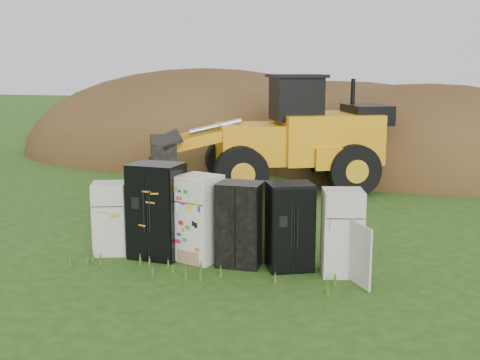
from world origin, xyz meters
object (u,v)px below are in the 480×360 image
object	(u,v)px
wheel_loader	(267,133)
fridge_open_door	(342,232)
fridge_sticker	(199,218)
fridge_black_side	(157,211)
fridge_black_right	(290,226)
fridge_dark_mid	(240,224)
fridge_leftmost	(110,218)

from	to	relation	value
wheel_loader	fridge_open_door	bearing A→B (deg)	-91.49
fridge_sticker	wheel_loader	bearing A→B (deg)	110.02
fridge_black_side	fridge_black_right	size ratio (longest dim) A/B	1.15
fridge_dark_mid	fridge_open_door	bearing A→B (deg)	-0.26
fridge_open_door	wheel_loader	world-z (taller)	wheel_loader
fridge_black_side	wheel_loader	world-z (taller)	wheel_loader
fridge_black_side	fridge_sticker	bearing A→B (deg)	3.85
fridge_open_door	fridge_leftmost	bearing A→B (deg)	165.96
fridge_black_side	wheel_loader	xyz separation A→B (m)	(0.70, 7.30, 0.86)
fridge_black_side	fridge_sticker	xyz separation A→B (m)	(0.93, 0.00, -0.10)
fridge_leftmost	fridge_black_side	xyz separation A→B (m)	(1.07, 0.07, 0.22)
fridge_leftmost	fridge_black_right	size ratio (longest dim) A/B	0.89
fridge_black_side	wheel_loader	size ratio (longest dim) A/B	0.26
fridge_sticker	wheel_loader	distance (m)	7.36
fridge_leftmost	fridge_sticker	size ratio (longest dim) A/B	0.86
fridge_black_side	fridge_open_door	size ratio (longest dim) A/B	1.20
fridge_sticker	fridge_black_right	bearing A→B (deg)	17.66
fridge_black_side	fridge_dark_mid	xyz separation A→B (m)	(1.83, -0.06, -0.15)
fridge_sticker	fridge_black_side	bearing A→B (deg)	-161.69
fridge_black_right	fridge_open_door	world-z (taller)	fridge_black_right
fridge_dark_mid	fridge_open_door	size ratio (longest dim) A/B	1.02
fridge_leftmost	wheel_loader	distance (m)	7.65
fridge_leftmost	fridge_dark_mid	size ratio (longest dim) A/B	0.91
fridge_black_side	fridge_black_right	xyz separation A→B (m)	(2.83, -0.02, -0.13)
fridge_leftmost	fridge_open_door	distance (m)	4.94
fridge_leftmost	wheel_loader	size ratio (longest dim) A/B	0.20
fridge_sticker	fridge_black_right	xyz separation A→B (m)	(1.90, -0.02, -0.03)
fridge_leftmost	fridge_sticker	world-z (taller)	fridge_sticker
fridge_dark_mid	wheel_loader	size ratio (longest dim) A/B	0.22
fridge_black_side	fridge_sticker	world-z (taller)	fridge_black_side
wheel_loader	fridge_black_side	bearing A→B (deg)	-120.27
fridge_black_right	fridge_open_door	xyz separation A→B (m)	(1.04, -0.05, -0.03)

